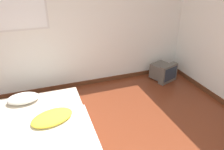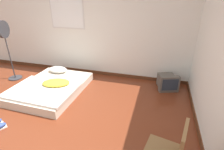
% 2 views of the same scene
% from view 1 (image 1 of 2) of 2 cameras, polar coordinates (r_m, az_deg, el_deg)
% --- Properties ---
extents(wall_back, '(7.82, 0.08, 2.60)m').
position_cam_1_polar(wall_back, '(4.17, -15.22, 12.28)').
color(wall_back, white).
rests_on(wall_back, ground_plane).
extents(mattress_bed, '(1.42, 1.81, 0.33)m').
position_cam_1_polar(mattress_bed, '(3.48, -18.03, -12.81)').
color(mattress_bed, beige).
rests_on(mattress_bed, ground_plane).
extents(crt_tv, '(0.54, 0.55, 0.40)m').
position_cam_1_polar(crt_tv, '(4.90, 13.25, 0.84)').
color(crt_tv, '#56514C').
rests_on(crt_tv, ground_plane).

